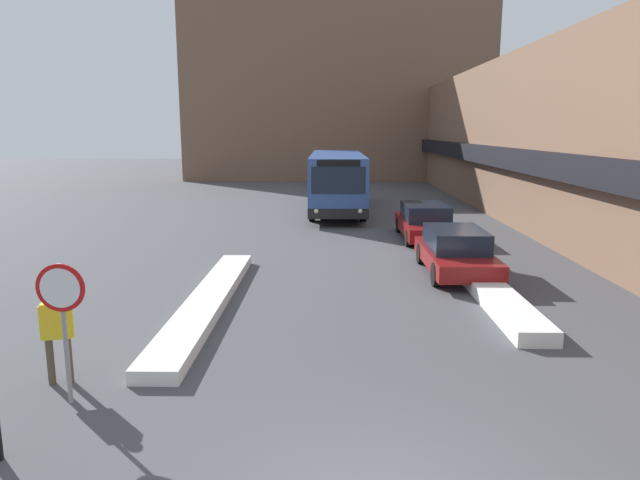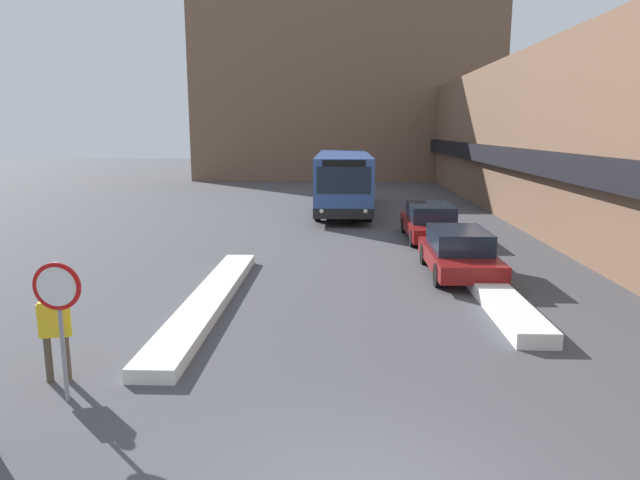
{
  "view_description": "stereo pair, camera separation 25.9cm",
  "coord_description": "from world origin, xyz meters",
  "px_view_note": "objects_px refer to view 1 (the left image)",
  "views": [
    {
      "loc": [
        -0.6,
        -5.71,
        4.29
      ],
      "look_at": [
        -0.82,
        7.32,
        1.76
      ],
      "focal_mm": 32.0,
      "sensor_mm": 36.0,
      "label": 1
    },
    {
      "loc": [
        -0.34,
        -5.71,
        4.29
      ],
      "look_at": [
        -0.82,
        7.32,
        1.76
      ],
      "focal_mm": 32.0,
      "sensor_mm": 36.0,
      "label": 2
    }
  ],
  "objects_px": {
    "pedestrian": "(57,328)",
    "stop_sign": "(62,303)",
    "city_bus": "(337,180)",
    "parked_car_middle": "(425,221)",
    "parked_car_front": "(456,251)"
  },
  "relations": [
    {
      "from": "city_bus",
      "to": "pedestrian",
      "type": "distance_m",
      "value": 21.79
    },
    {
      "from": "parked_car_middle",
      "to": "stop_sign",
      "type": "height_order",
      "value": "stop_sign"
    },
    {
      "from": "parked_car_middle",
      "to": "stop_sign",
      "type": "distance_m",
      "value": 16.17
    },
    {
      "from": "pedestrian",
      "to": "stop_sign",
      "type": "bearing_deg",
      "value": -69.6
    },
    {
      "from": "city_bus",
      "to": "parked_car_middle",
      "type": "bearing_deg",
      "value": -66.47
    },
    {
      "from": "city_bus",
      "to": "parked_car_front",
      "type": "bearing_deg",
      "value": -75.74
    },
    {
      "from": "city_bus",
      "to": "stop_sign",
      "type": "bearing_deg",
      "value": -101.6
    },
    {
      "from": "parked_car_front",
      "to": "parked_car_middle",
      "type": "distance_m",
      "value": 5.61
    },
    {
      "from": "stop_sign",
      "to": "parked_car_front",
      "type": "bearing_deg",
      "value": 46.85
    },
    {
      "from": "parked_car_front",
      "to": "stop_sign",
      "type": "height_order",
      "value": "stop_sign"
    },
    {
      "from": "parked_car_front",
      "to": "parked_car_middle",
      "type": "xyz_separation_m",
      "value": [
        -0.0,
        5.61,
        0.01
      ]
    },
    {
      "from": "city_bus",
      "to": "parked_car_front",
      "type": "height_order",
      "value": "city_bus"
    },
    {
      "from": "parked_car_front",
      "to": "pedestrian",
      "type": "bearing_deg",
      "value": -137.39
    },
    {
      "from": "city_bus",
      "to": "parked_car_middle",
      "type": "relative_size",
      "value": 2.34
    },
    {
      "from": "parked_car_middle",
      "to": "parked_car_front",
      "type": "bearing_deg",
      "value": -90.0
    }
  ]
}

